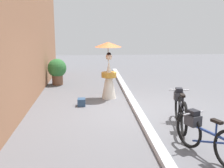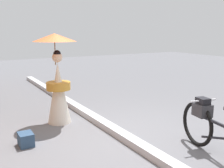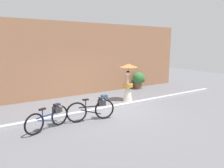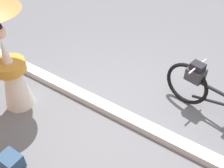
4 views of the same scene
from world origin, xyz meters
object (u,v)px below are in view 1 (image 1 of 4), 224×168
bicycle_far_side (180,108)px  backpack_on_pavement (82,102)px  person_with_parasol (109,69)px  potted_plant_by_door (58,70)px  bicycle_near_officer (204,134)px

bicycle_far_side → backpack_on_pavement: bicycle_far_side is taller
person_with_parasol → potted_plant_by_door: (2.27, 1.91, -0.35)m
person_with_parasol → potted_plant_by_door: 2.98m
bicycle_far_side → bicycle_near_officer: bearing=177.7°
potted_plant_by_door → backpack_on_pavement: size_ratio=3.66×
bicycle_far_side → person_with_parasol: 3.14m
bicycle_near_officer → bicycle_far_side: 1.55m
bicycle_far_side → potted_plant_by_door: 6.04m
bicycle_near_officer → person_with_parasol: size_ratio=0.86×
person_with_parasol → potted_plant_by_door: size_ratio=1.75×
backpack_on_pavement → person_with_parasol: bearing=-45.3°
bicycle_far_side → backpack_on_pavement: size_ratio=6.22×
bicycle_near_officer → bicycle_far_side: bicycle_far_side is taller
bicycle_far_side → backpack_on_pavement: 3.03m
potted_plant_by_door → backpack_on_pavement: potted_plant_by_door is taller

